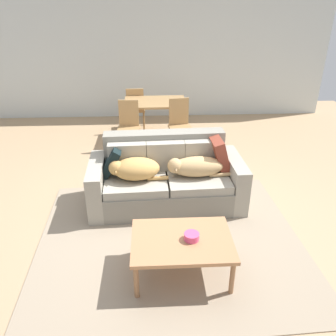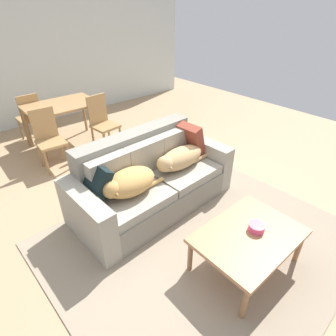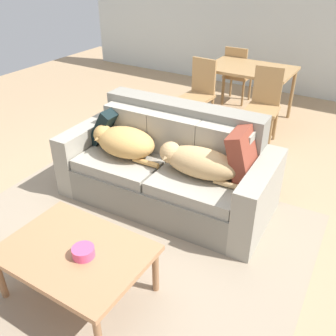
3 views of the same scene
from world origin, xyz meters
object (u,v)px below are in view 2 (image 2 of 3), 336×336
dog_on_right_cushion (179,159)px  dining_table (62,109)px  bowl_on_coffee_table (257,227)px  dining_chair_near_left (49,137)px  dog_on_left_cushion (129,183)px  coffee_table (249,238)px  dining_chair_far_left (30,116)px  dining_chair_near_right (102,121)px  throw_pillow_by_right_arm (188,139)px  couch (150,181)px  throw_pillow_by_left_arm (94,183)px

dog_on_right_cushion → dining_table: size_ratio=0.73×
bowl_on_coffee_table → dining_chair_near_left: size_ratio=0.16×
dog_on_left_cushion → coffee_table: 1.37m
dining_table → dining_chair_far_left: (-0.41, 0.54, -0.19)m
dog_on_right_cushion → dining_chair_near_right: 1.92m
dog_on_left_cushion → throw_pillow_by_right_arm: (1.15, 0.25, 0.07)m
dog_on_left_cushion → throw_pillow_by_right_arm: size_ratio=1.61×
dog_on_right_cushion → dining_table: bearing=98.4°
couch → dining_chair_far_left: 2.97m
throw_pillow_by_left_arm → dog_on_left_cushion: bearing=-31.1°
throw_pillow_by_left_arm → dining_chair_near_left: size_ratio=0.44×
dog_on_left_cushion → dining_chair_near_left: dining_chair_near_left is taller
dining_table → dining_chair_near_right: bearing=-54.0°
couch → dining_chair_near_right: dining_chair_near_right is taller
throw_pillow_by_right_arm → dining_table: throw_pillow_by_right_arm is taller
dog_on_right_cushion → coffee_table: 1.33m
throw_pillow_by_right_arm → dining_chair_near_right: dining_chair_near_right is taller
dog_on_right_cushion → bowl_on_coffee_table: bearing=-100.4°
dining_chair_near_left → dining_chair_near_right: (0.93, -0.00, 0.01)m
dog_on_left_cushion → coffee_table: size_ratio=0.75×
throw_pillow_by_right_arm → bowl_on_coffee_table: (-0.54, -1.51, -0.21)m
couch → throw_pillow_by_left_arm: bearing=176.0°
throw_pillow_by_right_arm → throw_pillow_by_left_arm: bearing=-177.7°
couch → dog_on_right_cushion: size_ratio=2.40×
couch → dining_chair_near_right: 1.82m
dog_on_left_cushion → dining_chair_far_left: dining_chair_far_left is taller
dog_on_left_cushion → bowl_on_coffee_table: 1.40m
throw_pillow_by_right_arm → coffee_table: (-0.64, -1.50, -0.29)m
throw_pillow_by_right_arm → dining_chair_far_left: size_ratio=0.52×
throw_pillow_by_left_arm → dining_chair_far_left: (0.23, 2.91, -0.15)m
coffee_table → dining_table: dining_table is taller
couch → bowl_on_coffee_table: size_ratio=13.59×
dog_on_left_cushion → dining_chair_far_left: 3.10m
couch → dining_chair_far_left: bearing=97.6°
coffee_table → bowl_on_coffee_table: 0.12m
couch → throw_pillow_by_right_arm: size_ratio=4.40×
dining_chair_near_right → bowl_on_coffee_table: bearing=-98.9°
coffee_table → dining_chair_near_left: 3.28m
dining_chair_near_left → dining_chair_near_right: 0.93m
throw_pillow_by_right_arm → coffee_table: size_ratio=0.47×
throw_pillow_by_right_arm → coffee_table: throw_pillow_by_right_arm is taller
couch → coffee_table: couch is taller
dining_chair_near_left → throw_pillow_by_left_arm: bearing=-91.6°
dog_on_right_cushion → dining_chair_far_left: size_ratio=0.95×
couch → dining_chair_near_left: (-0.60, 1.78, 0.16)m
bowl_on_coffee_table → dining_chair_near_right: 3.21m
throw_pillow_by_left_arm → couch: bearing=-1.7°
couch → dining_table: couch is taller
dining_table → couch: bearing=-87.5°
coffee_table → bowl_on_coffee_table: bowl_on_coffee_table is taller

